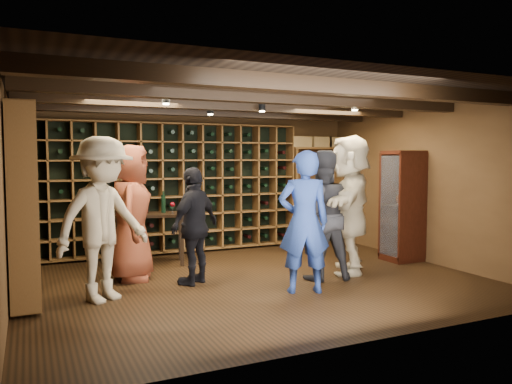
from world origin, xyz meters
name	(u,v)px	position (x,y,z in m)	size (l,w,h in m)	color
ground	(255,280)	(0.00, 0.00, 0.00)	(6.00, 6.00, 0.00)	black
room_shell	(253,102)	(0.00, 0.05, 2.42)	(6.00, 6.00, 6.00)	#54381D
wine_rack_back	(171,188)	(-0.52, 2.33, 1.15)	(4.65, 0.30, 2.20)	brown
wine_rack_left	(24,199)	(-2.83, 0.82, 1.15)	(0.30, 2.65, 2.20)	brown
crate_shelf	(317,163)	(2.41, 2.32, 1.57)	(1.20, 0.32, 2.07)	brown
display_cabinet	(402,208)	(2.71, 0.20, 0.86)	(0.55, 0.50, 1.75)	black
man_blue_shirt	(304,222)	(0.30, -0.80, 0.88)	(0.64, 0.42, 1.76)	navy
man_grey_suit	(321,215)	(0.85, -0.32, 0.88)	(0.86, 0.67, 1.77)	black
guest_red_floral	(131,213)	(-1.52, 0.73, 0.92)	(0.90, 0.59, 1.85)	maroon
guest_woman_black	(195,226)	(-0.79, 0.16, 0.77)	(0.91, 0.38, 1.55)	black
guest_khaki	(103,219)	(-2.00, -0.15, 0.96)	(1.24, 0.71, 1.91)	#9B8A6B
guest_beige	(349,204)	(1.46, -0.12, 1.00)	(1.85, 0.59, 2.00)	tan
tasting_table	(149,219)	(-1.08, 1.59, 0.72)	(1.16, 0.75, 1.09)	black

